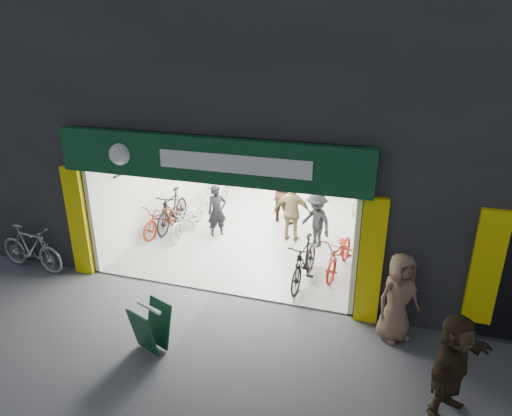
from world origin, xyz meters
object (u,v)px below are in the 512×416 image
at_px(bike_right_front, 304,262).
at_px(sandwich_board, 151,326).
at_px(parked_bike, 31,248).
at_px(pedestrian_near, 398,297).
at_px(bike_left_front, 187,219).

bearing_deg(bike_right_front, sandwich_board, -119.97).
bearing_deg(parked_bike, pedestrian_near, -84.43).
bearing_deg(bike_left_front, parked_bike, -131.43).
bearing_deg(parked_bike, bike_left_front, -37.01).
relative_size(parked_bike, sandwich_board, 2.13).
distance_m(bike_right_front, parked_bike, 6.43).
relative_size(bike_right_front, sandwich_board, 2.09).
bearing_deg(sandwich_board, bike_right_front, 75.50).
xyz_separation_m(parked_bike, pedestrian_near, (8.30, -0.13, 0.31)).
bearing_deg(bike_left_front, pedestrian_near, -25.93).
distance_m(bike_left_front, sandwich_board, 4.84).
xyz_separation_m(pedestrian_near, sandwich_board, (-4.15, -1.64, -0.39)).
bearing_deg(sandwich_board, bike_left_front, 128.29).
xyz_separation_m(bike_left_front, bike_right_front, (3.60, -1.58, 0.07)).
xyz_separation_m(bike_left_front, sandwich_board, (1.45, -4.61, 0.01)).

